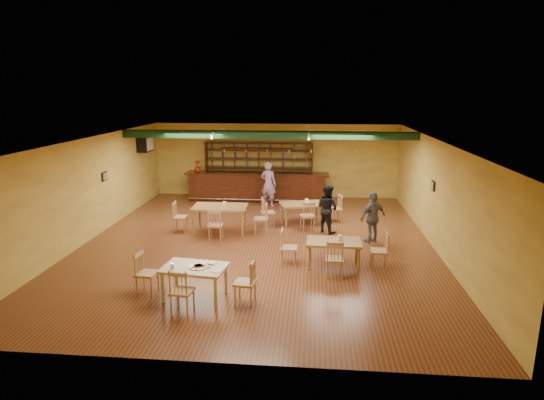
# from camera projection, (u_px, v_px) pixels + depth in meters

# --- Properties ---
(floor) EXTENTS (12.00, 12.00, 0.00)m
(floor) POSITION_uv_depth(u_px,v_px,m) (258.00, 243.00, 13.26)
(floor) COLOR #5F2F1B
(floor) RESTS_ON ground
(ceiling_beam) EXTENTS (10.00, 0.30, 0.25)m
(ceiling_beam) POSITION_uv_depth(u_px,v_px,m) (267.00, 135.00, 15.28)
(ceiling_beam) COLOR #113318
(ceiling_beam) RESTS_ON ceiling
(track_rail_left) EXTENTS (0.05, 2.50, 0.05)m
(track_rail_left) POSITION_uv_depth(u_px,v_px,m) (218.00, 131.00, 16.01)
(track_rail_left) COLOR white
(track_rail_left) RESTS_ON ceiling
(track_rail_right) EXTENTS (0.05, 2.50, 0.05)m
(track_rail_right) POSITION_uv_depth(u_px,v_px,m) (309.00, 131.00, 15.72)
(track_rail_right) COLOR white
(track_rail_right) RESTS_ON ceiling
(ac_unit) EXTENTS (0.34, 0.70, 0.48)m
(ac_unit) POSITION_uv_depth(u_px,v_px,m) (145.00, 144.00, 17.19)
(ac_unit) COLOR white
(ac_unit) RESTS_ON wall_left
(picture_left) EXTENTS (0.04, 0.34, 0.28)m
(picture_left) POSITION_uv_depth(u_px,v_px,m) (105.00, 176.00, 14.26)
(picture_left) COLOR black
(picture_left) RESTS_ON wall_left
(picture_right) EXTENTS (0.04, 0.34, 0.28)m
(picture_right) POSITION_uv_depth(u_px,v_px,m) (433.00, 186.00, 12.90)
(picture_right) COLOR black
(picture_right) RESTS_ON wall_right
(bar_counter) EXTENTS (5.70, 0.85, 1.13)m
(bar_counter) POSITION_uv_depth(u_px,v_px,m) (257.00, 187.00, 18.16)
(bar_counter) COLOR black
(bar_counter) RESTS_ON ground
(back_bar_hutch) EXTENTS (4.41, 0.40, 2.28)m
(back_bar_hutch) POSITION_uv_depth(u_px,v_px,m) (259.00, 170.00, 18.64)
(back_bar_hutch) COLOR black
(back_bar_hutch) RESTS_ON ground
(poinsettia) EXTENTS (0.33, 0.33, 0.45)m
(poinsettia) POSITION_uv_depth(u_px,v_px,m) (198.00, 166.00, 18.19)
(poinsettia) COLOR #B02710
(poinsettia) RESTS_ON bar_counter
(dining_table_a) EXTENTS (1.68, 1.03, 0.83)m
(dining_table_a) POSITION_uv_depth(u_px,v_px,m) (220.00, 219.00, 14.19)
(dining_table_a) COLOR olive
(dining_table_a) RESTS_ON ground
(dining_table_b) EXTENTS (1.58, 1.20, 0.70)m
(dining_table_b) POSITION_uv_depth(u_px,v_px,m) (302.00, 214.00, 15.06)
(dining_table_b) COLOR olive
(dining_table_b) RESTS_ON ground
(dining_table_d) EXTENTS (1.37, 0.83, 0.68)m
(dining_table_d) POSITION_uv_depth(u_px,v_px,m) (333.00, 254.00, 11.42)
(dining_table_d) COLOR olive
(dining_table_d) RESTS_ON ground
(near_table) EXTENTS (1.42, 1.01, 0.71)m
(near_table) POSITION_uv_depth(u_px,v_px,m) (195.00, 282.00, 9.70)
(near_table) COLOR #CFBE8B
(near_table) RESTS_ON ground
(pizza_tray) EXTENTS (0.54, 0.54, 0.01)m
(pizza_tray) POSITION_uv_depth(u_px,v_px,m) (199.00, 266.00, 9.60)
(pizza_tray) COLOR silver
(pizza_tray) RESTS_ON near_table
(parmesan_shaker) EXTENTS (0.08, 0.08, 0.11)m
(parmesan_shaker) POSITION_uv_depth(u_px,v_px,m) (172.00, 266.00, 9.50)
(parmesan_shaker) COLOR #EAE5C6
(parmesan_shaker) RESTS_ON near_table
(napkin_stack) EXTENTS (0.24, 0.21, 0.03)m
(napkin_stack) POSITION_uv_depth(u_px,v_px,m) (212.00, 263.00, 9.76)
(napkin_stack) COLOR white
(napkin_stack) RESTS_ON near_table
(pizza_server) EXTENTS (0.29, 0.29, 0.00)m
(pizza_server) POSITION_uv_depth(u_px,v_px,m) (206.00, 265.00, 9.64)
(pizza_server) COLOR silver
(pizza_server) RESTS_ON pizza_tray
(side_plate) EXTENTS (0.25, 0.25, 0.01)m
(side_plate) POSITION_uv_depth(u_px,v_px,m) (217.00, 271.00, 9.38)
(side_plate) COLOR white
(side_plate) RESTS_ON near_table
(patron_bar) EXTENTS (0.73, 0.61, 1.71)m
(patron_bar) POSITION_uv_depth(u_px,v_px,m) (268.00, 184.00, 17.25)
(patron_bar) COLOR #8F51B0
(patron_bar) RESTS_ON ground
(patron_right_a) EXTENTS (0.93, 0.92, 1.52)m
(patron_right_a) POSITION_uv_depth(u_px,v_px,m) (327.00, 208.00, 14.12)
(patron_right_a) COLOR black
(patron_right_a) RESTS_ON ground
(patron_right_b) EXTENTS (0.94, 0.81, 1.51)m
(patron_right_b) POSITION_uv_depth(u_px,v_px,m) (373.00, 217.00, 13.15)
(patron_right_b) COLOR slate
(patron_right_b) RESTS_ON ground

